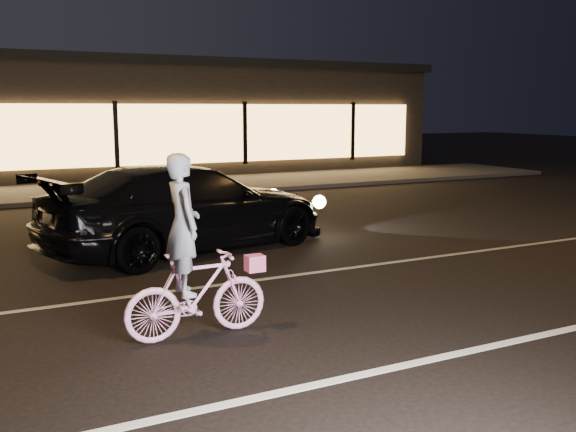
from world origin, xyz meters
TOP-DOWN VIEW (x-y plane):
  - ground at (0.00, 0.00)m, footprint 90.00×90.00m
  - lane_stripe_near at (0.00, -1.50)m, footprint 60.00×0.12m
  - lane_stripe_far at (0.00, 2.00)m, footprint 60.00×0.10m
  - sidewalk at (0.00, 13.00)m, footprint 30.00×4.00m
  - storefront at (0.00, 18.97)m, footprint 25.40×8.42m
  - cyclist at (-2.32, 0.17)m, footprint 1.59×0.55m
  - sedan at (-1.00, 4.38)m, footprint 5.55×3.32m

SIDE VIEW (x-z plane):
  - ground at x=0.00m, z-range 0.00..0.00m
  - lane_stripe_near at x=0.00m, z-range 0.00..0.01m
  - lane_stripe_far at x=0.00m, z-range 0.00..0.01m
  - sidewalk at x=0.00m, z-range 0.00..0.12m
  - cyclist at x=-2.32m, z-range -0.29..1.71m
  - sedan at x=-1.00m, z-range 0.00..1.51m
  - storefront at x=0.00m, z-range 0.05..4.25m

